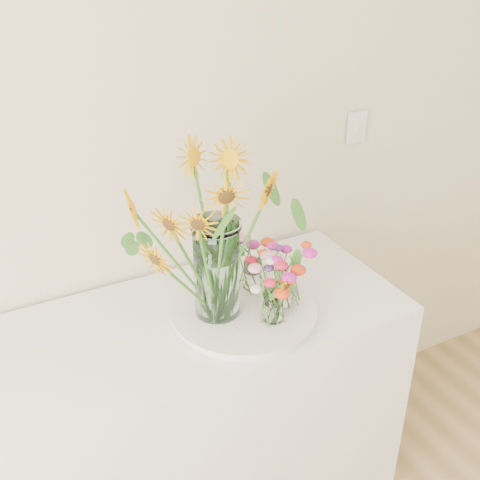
{
  "coord_description": "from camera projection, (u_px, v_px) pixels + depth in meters",
  "views": [
    {
      "loc": [
        -0.65,
        0.51,
        2.01
      ],
      "look_at": [
        0.08,
        1.88,
        1.16
      ],
      "focal_mm": 45.0,
      "sensor_mm": 36.0,
      "label": 1
    }
  ],
  "objects": [
    {
      "name": "mason_jar",
      "position": [
        217.0,
        269.0,
        1.78
      ],
      "size": [
        0.14,
        0.14,
        0.32
      ],
      "primitive_type": "cylinder",
      "rotation": [
        0.0,
        0.0,
        -0.04
      ],
      "color": "silver",
      "rests_on": "tray"
    },
    {
      "name": "counter",
      "position": [
        191.0,
        425.0,
        2.08
      ],
      "size": [
        1.4,
        0.6,
        0.9
      ],
      "primitive_type": "cube",
      "color": "white",
      "rests_on": "ground_plane"
    },
    {
      "name": "small_vase_b",
      "position": [
        282.0,
        286.0,
        1.86
      ],
      "size": [
        0.12,
        0.12,
        0.14
      ],
      "primitive_type": null,
      "rotation": [
        0.0,
        0.0,
        -0.25
      ],
      "color": "white",
      "rests_on": "tray"
    },
    {
      "name": "wildflower_posy_b",
      "position": [
        283.0,
        274.0,
        1.84
      ],
      "size": [
        0.22,
        0.22,
        0.23
      ],
      "primitive_type": null,
      "color": "red",
      "rests_on": "tray"
    },
    {
      "name": "sunflower_bouquet",
      "position": [
        216.0,
        235.0,
        1.72
      ],
      "size": [
        0.82,
        0.82,
        0.55
      ],
      "primitive_type": null,
      "rotation": [
        0.0,
        0.0,
        -0.04
      ],
      "color": "#E39E04",
      "rests_on": "tray"
    },
    {
      "name": "small_vase_a",
      "position": [
        273.0,
        307.0,
        1.79
      ],
      "size": [
        0.06,
        0.06,
        0.1
      ],
      "primitive_type": "cylinder",
      "rotation": [
        0.0,
        0.0,
        -0.01
      ],
      "color": "white",
      "rests_on": "tray"
    },
    {
      "name": "small_vase_c",
      "position": [
        253.0,
        275.0,
        1.95
      ],
      "size": [
        0.06,
        0.06,
        0.1
      ],
      "primitive_type": "cylinder",
      "rotation": [
        0.0,
        0.0,
        0.07
      ],
      "color": "white",
      "rests_on": "tray"
    },
    {
      "name": "tray",
      "position": [
        244.0,
        313.0,
        1.87
      ],
      "size": [
        0.43,
        0.43,
        0.02
      ],
      "primitive_type": "cylinder",
      "color": "white",
      "rests_on": "counter"
    },
    {
      "name": "wildflower_posy_a",
      "position": [
        274.0,
        294.0,
        1.77
      ],
      "size": [
        0.17,
        0.17,
        0.19
      ],
      "primitive_type": null,
      "color": "red",
      "rests_on": "tray"
    },
    {
      "name": "wildflower_posy_c",
      "position": [
        253.0,
        263.0,
        1.93
      ],
      "size": [
        0.21,
        0.21,
        0.19
      ],
      "primitive_type": null,
      "color": "red",
      "rests_on": "tray"
    }
  ]
}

